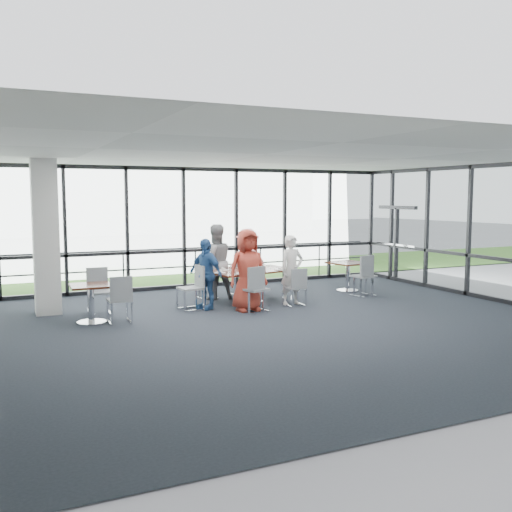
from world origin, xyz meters
name	(u,v)px	position (x,y,z in m)	size (l,w,h in m)	color
floor	(266,327)	(0.00, 0.00, -0.01)	(12.00, 10.00, 0.02)	black
ceiling	(266,154)	(0.00, 0.00, 3.20)	(12.00, 10.00, 0.04)	white
wall_front	(471,276)	(0.00, -5.00, 1.60)	(12.00, 0.10, 3.20)	silver
curtain_wall_back	(184,228)	(0.00, 5.00, 1.60)	(12.00, 0.10, 3.20)	white
curtain_wall_right	(502,233)	(6.00, 0.00, 1.60)	(0.10, 10.00, 3.20)	white
exit_door	(396,244)	(6.00, 3.75, 1.05)	(0.12, 1.60, 2.10)	black
structural_column	(46,237)	(-3.60, 3.00, 1.60)	(0.50, 0.50, 3.20)	white
apron	(141,268)	(0.00, 10.00, -0.02)	(80.00, 70.00, 0.02)	slate
grass_strip	(156,274)	(0.00, 8.00, 0.01)	(80.00, 5.00, 0.01)	#306124
hangar_main	(123,188)	(4.00, 32.00, 3.00)	(24.00, 10.00, 6.00)	silver
guard_rail	(178,267)	(0.00, 5.60, 0.50)	(0.06, 0.06, 12.00)	#2D2D33
main_table	(251,275)	(0.77, 2.42, 0.63)	(2.18, 1.48, 0.75)	#3A1410
side_table_left	(91,292)	(-2.92, 1.70, 0.61)	(0.77, 0.77, 0.75)	#3A1410
side_table_right	(348,267)	(3.68, 2.78, 0.63)	(1.00, 1.00, 0.75)	#3A1410
diner_near_left	(247,270)	(0.30, 1.54, 0.87)	(0.85, 0.55, 1.74)	#A93526
diner_near_right	(292,270)	(1.49, 1.75, 0.79)	(0.57, 0.42, 1.57)	silver
diner_far_left	(215,262)	(0.17, 3.11, 0.89)	(0.87, 0.53, 1.78)	gray
diner_far_right	(247,261)	(1.14, 3.44, 0.82)	(1.06, 0.55, 1.64)	pink
diner_end	(206,274)	(-0.44, 2.10, 0.77)	(0.90, 0.49, 1.54)	#2C5893
chair_main_nl	(255,289)	(0.40, 1.36, 0.48)	(0.47, 0.47, 0.96)	gray
chair_main_nr	(295,287)	(1.49, 1.60, 0.41)	(0.40, 0.40, 0.83)	gray
chair_main_fl	(207,281)	(0.03, 3.27, 0.42)	(0.41, 0.41, 0.85)	gray
chair_main_fr	(241,275)	(0.97, 3.47, 0.48)	(0.47, 0.47, 0.96)	gray
chair_main_end	(190,288)	(-0.78, 2.14, 0.47)	(0.46, 0.46, 0.93)	gray
chair_spare_la	(119,300)	(-2.43, 1.47, 0.45)	(0.44, 0.44, 0.91)	gray
chair_spare_lb	(100,292)	(-2.64, 2.44, 0.47)	(0.46, 0.46, 0.94)	gray
chair_spare_r	(363,276)	(3.59, 1.96, 0.50)	(0.49, 0.49, 1.00)	gray
plate_nl	(241,273)	(0.33, 1.93, 0.76)	(0.24, 0.24, 0.01)	white
plate_nr	(280,269)	(1.41, 2.16, 0.76)	(0.28, 0.28, 0.01)	white
plate_fl	(223,270)	(0.18, 2.62, 0.76)	(0.28, 0.28, 0.01)	white
plate_fr	(257,267)	(1.14, 2.84, 0.76)	(0.27, 0.27, 0.01)	white
plate_end	(220,273)	(-0.06, 2.22, 0.76)	(0.26, 0.26, 0.01)	white
tumbler_a	(251,269)	(0.62, 2.09, 0.82)	(0.07, 0.07, 0.14)	white
tumbler_b	(264,267)	(1.07, 2.29, 0.82)	(0.07, 0.07, 0.13)	white
tumbler_c	(243,266)	(0.71, 2.70, 0.82)	(0.07, 0.07, 0.13)	white
tumbler_d	(231,270)	(0.16, 2.14, 0.82)	(0.07, 0.07, 0.14)	white
menu_a	(255,273)	(0.67, 1.93, 0.75)	(0.32, 0.22, 0.00)	silver
menu_b	(289,268)	(1.72, 2.31, 0.75)	(0.27, 0.19, 0.00)	silver
menu_c	(243,268)	(0.78, 2.87, 0.75)	(0.29, 0.20, 0.00)	silver
condiment_caddy	(252,268)	(0.86, 2.53, 0.77)	(0.10, 0.07, 0.04)	black
ketchup_bottle	(250,266)	(0.79, 2.48, 0.84)	(0.06, 0.06, 0.18)	#A7000F
green_bottle	(255,265)	(0.91, 2.48, 0.85)	(0.05, 0.05, 0.20)	#256D32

